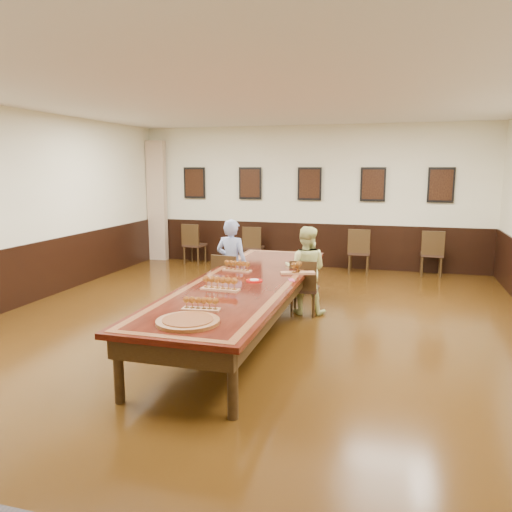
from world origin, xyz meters
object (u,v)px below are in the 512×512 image
(spare_chair_d, at_px, (432,253))
(carved_platter, at_px, (188,322))
(person_man, at_px, (232,264))
(conference_table, at_px, (246,290))
(spare_chair_a, at_px, (195,244))
(spare_chair_b, at_px, (254,246))
(chair_woman, at_px, (304,287))
(person_woman, at_px, (306,270))
(chair_man, at_px, (229,282))
(spare_chair_c, at_px, (359,251))

(spare_chair_d, distance_m, carved_platter, 7.19)
(person_man, bearing_deg, conference_table, 124.16)
(spare_chair_a, xyz_separation_m, spare_chair_b, (1.44, 0.10, -0.01))
(chair_woman, height_order, carved_platter, chair_woman)
(spare_chair_a, distance_m, person_woman, 4.71)
(spare_chair_a, height_order, spare_chair_b, spare_chair_a)
(chair_man, distance_m, spare_chair_d, 4.88)
(chair_woman, height_order, spare_chair_b, spare_chair_b)
(chair_woman, height_order, person_man, person_man)
(person_man, bearing_deg, chair_man, 90.00)
(spare_chair_b, distance_m, conference_table, 4.84)
(chair_man, relative_size, chair_woman, 1.04)
(spare_chair_c, xyz_separation_m, person_man, (-1.79, -3.30, 0.24))
(spare_chair_a, bearing_deg, chair_woman, 139.70)
(conference_table, bearing_deg, spare_chair_d, 60.15)
(spare_chair_a, height_order, carved_platter, spare_chair_a)
(person_woman, bearing_deg, chair_man, 3.40)
(spare_chair_b, relative_size, person_woman, 0.68)
(chair_man, bearing_deg, spare_chair_b, -73.03)
(spare_chair_a, relative_size, person_woman, 0.70)
(spare_chair_c, xyz_separation_m, spare_chair_d, (1.49, 0.20, -0.00))
(spare_chair_d, relative_size, person_woman, 0.71)
(conference_table, bearing_deg, spare_chair_a, 120.34)
(chair_man, distance_m, spare_chair_c, 3.84)
(spare_chair_d, height_order, conference_table, spare_chair_d)
(person_man, relative_size, conference_table, 0.29)
(conference_table, bearing_deg, spare_chair_c, 75.14)
(spare_chair_b, bearing_deg, person_man, 96.87)
(chair_man, distance_m, carved_platter, 3.15)
(chair_woman, bearing_deg, spare_chair_d, -122.36)
(person_woman, relative_size, conference_table, 0.27)
(spare_chair_c, bearing_deg, chair_man, 61.20)
(chair_man, xyz_separation_m, chair_woman, (1.22, 0.03, -0.02))
(spare_chair_a, relative_size, spare_chair_c, 0.98)
(chair_woman, relative_size, person_woman, 0.64)
(conference_table, bearing_deg, carved_platter, -89.65)
(spare_chair_c, bearing_deg, spare_chair_d, -173.36)
(chair_woman, distance_m, spare_chair_a, 4.78)
(chair_man, relative_size, person_man, 0.63)
(person_woman, bearing_deg, spare_chair_d, -123.07)
(spare_chair_c, relative_size, person_woman, 0.71)
(chair_man, distance_m, person_man, 0.29)
(person_man, height_order, carved_platter, person_man)
(spare_chair_a, bearing_deg, spare_chair_b, -169.62)
(chair_man, relative_size, spare_chair_b, 0.98)
(person_woman, bearing_deg, chair_woman, 90.00)
(chair_woman, bearing_deg, conference_table, 58.81)
(spare_chair_d, bearing_deg, chair_man, 47.48)
(spare_chair_b, bearing_deg, spare_chair_a, 0.64)
(spare_chair_c, distance_m, person_man, 3.76)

